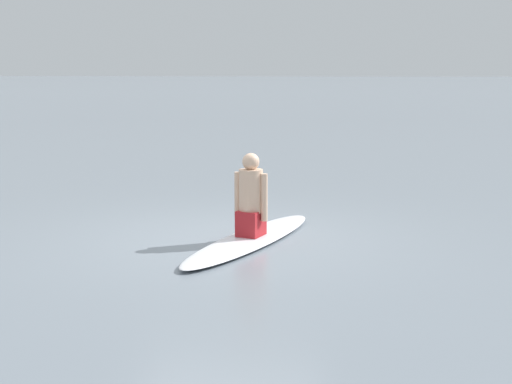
% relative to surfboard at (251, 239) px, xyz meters
% --- Properties ---
extents(ground_plane, '(400.00, 400.00, 0.00)m').
position_rel_surfboard_xyz_m(ground_plane, '(-0.16, -0.35, -0.04)').
color(ground_plane, gray).
extents(surfboard, '(3.38, 1.68, 0.09)m').
position_rel_surfboard_xyz_m(surfboard, '(0.00, 0.00, 0.00)').
color(surfboard, white).
rests_on(surfboard, ground).
extents(person_paddler, '(0.42, 0.46, 1.06)m').
position_rel_surfboard_xyz_m(person_paddler, '(0.00, 0.00, 0.52)').
color(person_paddler, '#A51E23').
rests_on(person_paddler, surfboard).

